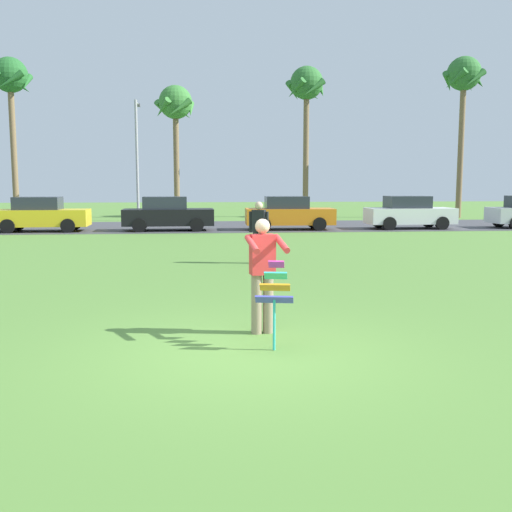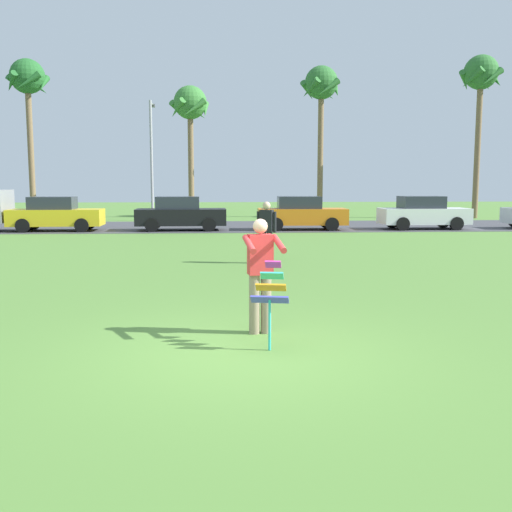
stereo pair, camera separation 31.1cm
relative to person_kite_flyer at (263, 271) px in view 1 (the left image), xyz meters
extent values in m
plane|color=#568438|center=(-0.34, -1.01, -0.95)|extent=(120.00, 120.00, 0.00)
cube|color=#424247|center=(-0.34, 21.64, -0.95)|extent=(120.00, 8.00, 0.01)
cylinder|color=gray|center=(0.09, 0.03, -0.50)|extent=(0.16, 0.16, 0.90)
cylinder|color=gray|center=(-0.09, 0.01, -0.50)|extent=(0.16, 0.16, 0.90)
cube|color=red|center=(0.00, 0.02, 0.25)|extent=(0.39, 0.27, 0.60)
sphere|color=beige|center=(0.00, 0.02, 0.67)|extent=(0.22, 0.22, 0.22)
cylinder|color=red|center=(0.25, -0.19, 0.43)|extent=(0.18, 0.59, 0.24)
cylinder|color=red|center=(-0.18, -0.26, 0.43)|extent=(0.18, 0.59, 0.24)
cube|color=#D83399|center=(0.15, -0.42, 0.16)|extent=(0.25, 0.18, 0.12)
cube|color=#33BFBF|center=(0.12, -0.58, 0.02)|extent=(0.34, 0.20, 0.12)
cube|color=orange|center=(0.09, -0.74, -0.11)|extent=(0.43, 0.21, 0.12)
cube|color=#4C4CCC|center=(0.06, -0.90, -0.25)|extent=(0.53, 0.23, 0.12)
cylinder|color=#33BFBF|center=(0.06, -0.90, -0.60)|extent=(0.04, 0.04, 0.70)
cube|color=yellow|center=(-8.17, 19.24, -0.31)|extent=(4.24, 1.80, 0.76)
cube|color=#282D38|center=(-8.32, 19.24, 0.35)|extent=(2.05, 1.44, 0.60)
cylinder|color=black|center=(-6.88, 20.08, -0.63)|extent=(0.65, 0.24, 0.64)
cylinder|color=black|center=(-6.84, 18.46, -0.63)|extent=(0.65, 0.24, 0.64)
cylinder|color=black|center=(-9.49, 20.02, -0.63)|extent=(0.65, 0.24, 0.64)
cylinder|color=black|center=(-9.45, 18.40, -0.63)|extent=(0.65, 0.24, 0.64)
cube|color=black|center=(-2.39, 19.24, -0.31)|extent=(4.25, 1.82, 0.76)
cube|color=#282D38|center=(-2.54, 19.24, 0.35)|extent=(2.05, 1.45, 0.60)
cylinder|color=black|center=(-1.11, 20.08, -0.63)|extent=(0.65, 0.24, 0.64)
cylinder|color=black|center=(-1.07, 18.47, -0.63)|extent=(0.65, 0.24, 0.64)
cylinder|color=black|center=(-3.72, 20.01, -0.63)|extent=(0.65, 0.24, 0.64)
cylinder|color=black|center=(-3.67, 18.40, -0.63)|extent=(0.65, 0.24, 0.64)
cube|color=orange|center=(3.36, 19.24, -0.31)|extent=(4.24, 1.80, 0.76)
cube|color=#282D38|center=(3.21, 19.24, 0.35)|extent=(2.05, 1.44, 0.60)
cylinder|color=black|center=(4.68, 20.02, -0.63)|extent=(0.64, 0.23, 0.64)
cylinder|color=black|center=(4.64, 18.40, -0.63)|extent=(0.64, 0.23, 0.64)
cylinder|color=black|center=(2.08, 20.08, -0.63)|extent=(0.64, 0.23, 0.64)
cylinder|color=black|center=(2.04, 18.46, -0.63)|extent=(0.64, 0.23, 0.64)
cube|color=white|center=(9.30, 19.24, -0.31)|extent=(4.22, 1.76, 0.76)
cube|color=#282D38|center=(9.15, 19.24, 0.35)|extent=(2.03, 1.42, 0.60)
cylinder|color=black|center=(10.59, 20.06, -0.63)|extent=(0.64, 0.23, 0.64)
cylinder|color=black|center=(10.61, 18.45, -0.63)|extent=(0.64, 0.23, 0.64)
cylinder|color=black|center=(7.99, 20.03, -0.63)|extent=(0.64, 0.23, 0.64)
cylinder|color=black|center=(8.01, 18.42, -0.63)|extent=(0.64, 0.23, 0.64)
cylinder|color=black|center=(14.30, 20.05, -0.63)|extent=(0.64, 0.22, 0.64)
cylinder|color=brown|center=(-12.20, 29.01, 3.29)|extent=(0.36, 0.36, 8.48)
sphere|color=#236028|center=(-12.20, 29.01, 7.73)|extent=(2.10, 2.10, 2.10)
cone|color=#236028|center=(-11.25, 29.01, 7.28)|extent=(0.44, 1.56, 1.28)
cone|color=#236028|center=(-11.91, 29.92, 7.28)|extent=(1.62, 0.90, 1.28)
cone|color=#236028|center=(-12.97, 29.57, 7.28)|extent=(1.27, 1.52, 1.28)
cone|color=#236028|center=(-11.91, 28.11, 7.28)|extent=(1.62, 0.90, 1.28)
cylinder|color=brown|center=(-2.37, 29.59, 2.59)|extent=(0.36, 0.36, 7.08)
sphere|color=#387A33|center=(-2.37, 29.59, 6.32)|extent=(2.10, 2.10, 2.10)
cone|color=#387A33|center=(-1.42, 29.59, 5.87)|extent=(0.44, 1.56, 1.28)
cone|color=#387A33|center=(-2.08, 30.50, 5.87)|extent=(1.62, 0.90, 1.28)
cone|color=#387A33|center=(-3.14, 30.15, 5.87)|extent=(1.27, 1.52, 1.28)
cone|color=#387A33|center=(-3.14, 29.04, 5.87)|extent=(1.27, 1.52, 1.28)
cone|color=#387A33|center=(-2.08, 28.69, 5.87)|extent=(1.62, 0.90, 1.28)
cylinder|color=brown|center=(5.95, 29.36, 3.22)|extent=(0.36, 0.36, 8.35)
sphere|color=#2D6B2D|center=(5.95, 29.36, 7.60)|extent=(2.10, 2.10, 2.10)
cone|color=#2D6B2D|center=(6.90, 29.36, 7.15)|extent=(0.44, 1.56, 1.28)
cone|color=#2D6B2D|center=(6.25, 30.27, 7.15)|extent=(1.62, 0.90, 1.28)
cone|color=#2D6B2D|center=(5.18, 29.92, 7.15)|extent=(1.27, 1.52, 1.28)
cone|color=#2D6B2D|center=(5.18, 28.80, 7.15)|extent=(1.27, 1.52, 1.28)
cone|color=#2D6B2D|center=(6.25, 28.46, 7.15)|extent=(1.62, 0.90, 1.28)
cylinder|color=brown|center=(15.58, 27.68, 3.45)|extent=(0.36, 0.36, 8.79)
sphere|color=#2D6B2D|center=(15.58, 27.68, 8.04)|extent=(2.10, 2.10, 2.10)
cone|color=#2D6B2D|center=(16.53, 27.68, 7.59)|extent=(0.44, 1.56, 1.28)
cone|color=#2D6B2D|center=(15.88, 28.58, 7.59)|extent=(1.62, 0.90, 1.28)
cone|color=#2D6B2D|center=(14.81, 28.24, 7.59)|extent=(1.27, 1.52, 1.28)
cone|color=#2D6B2D|center=(14.81, 27.12, 7.59)|extent=(1.27, 1.52, 1.28)
cone|color=#2D6B2D|center=(15.88, 26.78, 7.59)|extent=(1.62, 0.90, 1.28)
cylinder|color=#9E9EA3|center=(-4.54, 26.65, 2.55)|extent=(0.16, 0.16, 7.00)
cylinder|color=#9E9EA3|center=(-4.54, 27.35, 5.95)|extent=(0.10, 1.40, 0.10)
cube|color=#4C4C51|center=(-4.54, 28.00, 5.91)|extent=(0.24, 0.44, 0.16)
cylinder|color=#26262B|center=(0.80, 7.66, -0.50)|extent=(0.16, 0.16, 0.90)
cylinder|color=#26262B|center=(0.63, 7.73, -0.50)|extent=(0.16, 0.16, 0.90)
cube|color=black|center=(0.71, 7.69, 0.25)|extent=(0.42, 0.34, 0.60)
sphere|color=beige|center=(0.71, 7.69, 0.67)|extent=(0.22, 0.22, 0.22)
cylinder|color=black|center=(0.94, 7.60, 0.21)|extent=(0.09, 0.09, 0.58)
cylinder|color=black|center=(0.49, 7.78, 0.21)|extent=(0.09, 0.09, 0.58)
camera|label=1|loc=(-0.92, -8.59, 1.32)|focal=41.20mm
camera|label=2|loc=(-0.61, -8.61, 1.32)|focal=41.20mm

